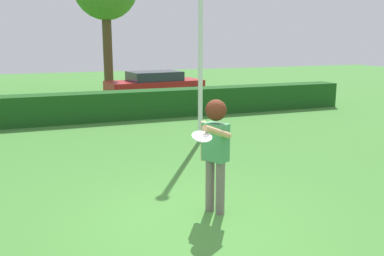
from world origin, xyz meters
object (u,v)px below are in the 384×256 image
at_px(frisbee, 202,137).
at_px(lamppost, 201,22).
at_px(person, 215,143).
at_px(parked_car_red, 155,84).

distance_m(frisbee, lamppost, 5.63).
xyz_separation_m(person, parked_car_red, (2.61, 12.44, -0.44)).
bearing_deg(person, frisbee, -129.88).
height_order(frisbee, parked_car_red, frisbee).
bearing_deg(frisbee, lamppost, 68.12).
height_order(lamppost, parked_car_red, lamppost).
distance_m(person, lamppost, 5.12).
xyz_separation_m(frisbee, parked_car_red, (3.05, 12.95, -0.68)).
height_order(frisbee, lamppost, lamppost).
relative_size(frisbee, parked_car_red, 0.06).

